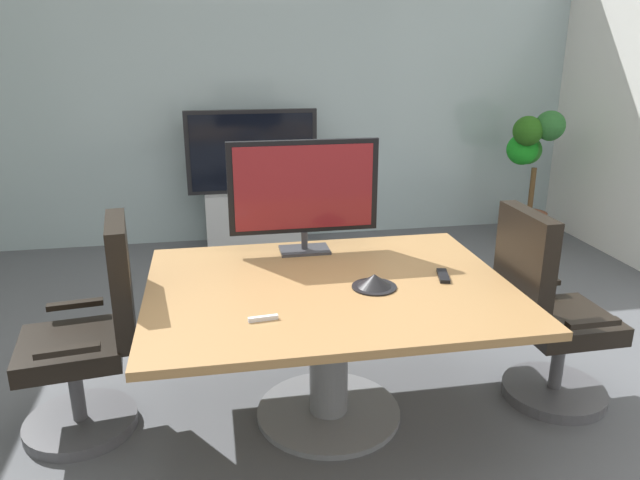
% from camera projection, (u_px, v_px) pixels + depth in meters
% --- Properties ---
extents(ground_plane, '(7.28, 7.28, 0.00)m').
position_uv_depth(ground_plane, '(317.00, 397.00, 3.36)').
color(ground_plane, '#515459').
extents(wall_back_glass_partition, '(6.28, 0.10, 2.86)m').
position_uv_depth(wall_back_glass_partition, '(261.00, 92.00, 5.72)').
color(wall_back_glass_partition, '#9EB2B7').
rests_on(wall_back_glass_partition, ground).
extents(conference_table, '(1.78, 1.38, 0.75)m').
position_uv_depth(conference_table, '(329.00, 317.00, 3.03)').
color(conference_table, olive).
rests_on(conference_table, ground).
extents(office_chair_left, '(0.62, 0.60, 1.09)m').
position_uv_depth(office_chair_left, '(91.00, 346.00, 2.98)').
color(office_chair_left, '#4C4C51').
rests_on(office_chair_left, ground).
extents(office_chair_right, '(0.60, 0.58, 1.09)m').
position_uv_depth(office_chair_right, '(547.00, 324.00, 3.21)').
color(office_chair_right, '#4C4C51').
rests_on(office_chair_right, ground).
extents(tv_monitor, '(0.84, 0.18, 0.64)m').
position_uv_depth(tv_monitor, '(304.00, 190.00, 3.34)').
color(tv_monitor, '#333338').
rests_on(tv_monitor, conference_table).
extents(wall_display_unit, '(1.20, 0.36, 1.31)m').
position_uv_depth(wall_display_unit, '(254.00, 203.00, 5.68)').
color(wall_display_unit, '#B7BABC').
rests_on(wall_display_unit, ground).
extents(potted_plant, '(0.53, 0.59, 1.29)m').
position_uv_depth(potted_plant, '(532.00, 162.00, 5.74)').
color(potted_plant, brown).
rests_on(potted_plant, ground).
extents(conference_phone, '(0.22, 0.22, 0.07)m').
position_uv_depth(conference_phone, '(374.00, 282.00, 2.92)').
color(conference_phone, black).
rests_on(conference_phone, conference_table).
extents(remote_control, '(0.09, 0.18, 0.02)m').
position_uv_depth(remote_control, '(443.00, 276.00, 3.06)').
color(remote_control, black).
rests_on(remote_control, conference_table).
extents(whiteboard_marker, '(0.13, 0.03, 0.02)m').
position_uv_depth(whiteboard_marker, '(263.00, 318.00, 2.59)').
color(whiteboard_marker, silver).
rests_on(whiteboard_marker, conference_table).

